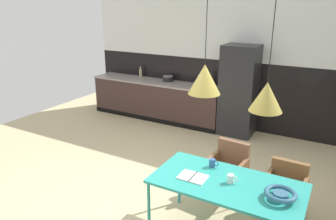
% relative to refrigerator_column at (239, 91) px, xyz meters
% --- Properties ---
extents(ground_plane, '(9.23, 9.23, 0.00)m').
position_rel_refrigerator_column_xyz_m(ground_plane, '(-0.18, -3.13, -0.92)').
color(ground_plane, '#CBB88B').
extents(back_wall_splashback_dark, '(7.09, 0.12, 1.46)m').
position_rel_refrigerator_column_xyz_m(back_wall_splashback_dark, '(-0.18, 0.36, -0.19)').
color(back_wall_splashback_dark, black).
rests_on(back_wall_splashback_dark, ground).
extents(back_wall_panel_upper, '(7.09, 0.12, 1.46)m').
position_rel_refrigerator_column_xyz_m(back_wall_panel_upper, '(-0.18, 0.36, 1.27)').
color(back_wall_panel_upper, white).
rests_on(back_wall_panel_upper, back_wall_splashback_dark).
extents(kitchen_counter, '(3.24, 0.63, 0.90)m').
position_rel_refrigerator_column_xyz_m(kitchen_counter, '(-1.97, -0.00, -0.47)').
color(kitchen_counter, '#3E2B28').
rests_on(kitchen_counter, ground).
extents(refrigerator_column, '(0.69, 0.60, 1.84)m').
position_rel_refrigerator_column_xyz_m(refrigerator_column, '(0.00, 0.00, 0.00)').
color(refrigerator_column, '#232326').
rests_on(refrigerator_column, ground).
extents(dining_table, '(1.65, 0.84, 0.74)m').
position_rel_refrigerator_column_xyz_m(dining_table, '(0.89, -3.19, -0.22)').
color(dining_table, teal).
rests_on(dining_table, ground).
extents(armchair_corner_seat, '(0.52, 0.51, 0.79)m').
position_rel_refrigerator_column_xyz_m(armchair_corner_seat, '(0.62, -2.30, -0.41)').
color(armchair_corner_seat, brown).
rests_on(armchair_corner_seat, ground).
extents(armchair_facing_counter, '(0.50, 0.49, 0.71)m').
position_rel_refrigerator_column_xyz_m(armchair_facing_counter, '(1.40, -2.38, -0.45)').
color(armchair_facing_counter, brown).
rests_on(armchair_facing_counter, ground).
extents(fruit_bowl, '(0.32, 0.32, 0.09)m').
position_rel_refrigerator_column_xyz_m(fruit_bowl, '(1.46, -3.24, -0.12)').
color(fruit_bowl, '#33607F').
rests_on(fruit_bowl, dining_table).
extents(open_book, '(0.31, 0.23, 0.02)m').
position_rel_refrigerator_column_xyz_m(open_book, '(0.52, -3.28, -0.17)').
color(open_book, white).
rests_on(open_book, dining_table).
extents(mug_glass_clear, '(0.12, 0.08, 0.10)m').
position_rel_refrigerator_column_xyz_m(mug_glass_clear, '(0.93, -3.18, -0.13)').
color(mug_glass_clear, white).
rests_on(mug_glass_clear, dining_table).
extents(mug_dark_espresso, '(0.12, 0.07, 0.10)m').
position_rel_refrigerator_column_xyz_m(mug_dark_espresso, '(0.62, -2.94, -0.13)').
color(mug_dark_espresso, '#335B93').
rests_on(mug_dark_espresso, dining_table).
extents(cooking_pot, '(0.24, 0.24, 0.15)m').
position_rel_refrigerator_column_xyz_m(cooking_pot, '(-1.72, 0.13, 0.04)').
color(cooking_pot, black).
rests_on(cooking_pot, kitchen_counter).
extents(bottle_vinegar_dark, '(0.07, 0.07, 0.26)m').
position_rel_refrigerator_column_xyz_m(bottle_vinegar_dark, '(-2.53, 0.19, 0.08)').
color(bottle_vinegar_dark, tan).
rests_on(bottle_vinegar_dark, kitchen_counter).
extents(bottle_oil_tall, '(0.07, 0.07, 0.32)m').
position_rel_refrigerator_column_xyz_m(bottle_oil_tall, '(-0.71, 0.09, 0.10)').
color(bottle_oil_tall, '#0F3319').
rests_on(bottle_oil_tall, kitchen_counter).
extents(pendant_lamp_over_table_near, '(0.35, 0.35, 1.18)m').
position_rel_refrigerator_column_xyz_m(pendant_lamp_over_table_near, '(0.56, -3.15, 0.93)').
color(pendant_lamp_over_table_near, black).
extents(pendant_lamp_over_table_far, '(0.32, 0.32, 1.25)m').
position_rel_refrigerator_column_xyz_m(pendant_lamp_over_table_far, '(1.22, -3.21, 0.85)').
color(pendant_lamp_over_table_far, black).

